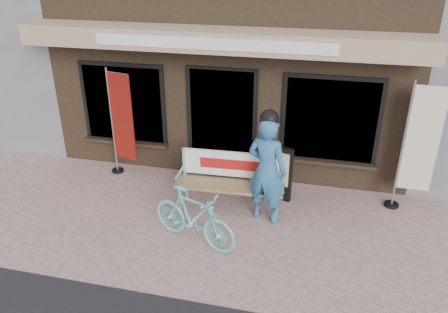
% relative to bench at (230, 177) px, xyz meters
% --- Properties ---
extents(ground, '(70.00, 70.00, 0.00)m').
position_rel_bench_xyz_m(ground, '(-0.42, -0.88, -0.59)').
color(ground, '#BF9592').
rests_on(ground, ground).
extents(storefront, '(7.00, 6.77, 6.00)m').
position_rel_bench_xyz_m(storefront, '(-0.42, 4.09, 2.40)').
color(storefront, black).
rests_on(storefront, ground).
extents(bench, '(1.87, 0.55, 1.00)m').
position_rel_bench_xyz_m(bench, '(0.00, 0.00, 0.00)').
color(bench, '#64C3C0').
rests_on(bench, ground).
extents(person, '(0.77, 0.62, 1.94)m').
position_rel_bench_xyz_m(person, '(0.65, -0.25, 0.36)').
color(person, '#2C669A').
rests_on(person, ground).
extents(bicycle, '(1.58, 0.94, 0.91)m').
position_rel_bench_xyz_m(bicycle, '(-0.32, -1.15, -0.13)').
color(bicycle, '#64C3C0').
rests_on(bicycle, ground).
extents(nobori_red, '(0.64, 0.29, 2.16)m').
position_rel_bench_xyz_m(nobori_red, '(-2.32, 0.70, 0.53)').
color(nobori_red, gray).
rests_on(nobori_red, ground).
extents(nobori_cream, '(0.67, 0.26, 2.30)m').
position_rel_bench_xyz_m(nobori_cream, '(3.01, 0.66, 0.60)').
color(nobori_cream, gray).
rests_on(nobori_cream, ground).
extents(menu_stand, '(0.51, 0.26, 1.02)m').
position_rel_bench_xyz_m(menu_stand, '(0.77, 0.48, -0.07)').
color(menu_stand, black).
rests_on(menu_stand, ground).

